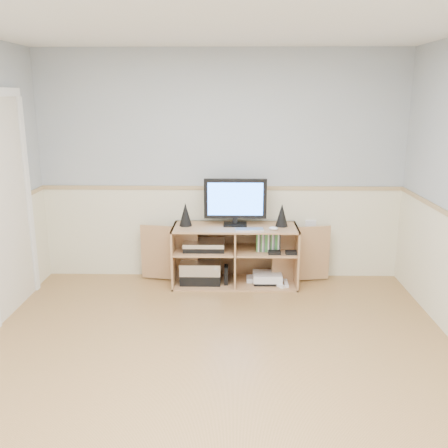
{
  "coord_description": "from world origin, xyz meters",
  "views": [
    {
      "loc": [
        0.14,
        -3.19,
        2.01
      ],
      "look_at": [
        0.05,
        1.2,
        0.87
      ],
      "focal_mm": 40.0,
      "sensor_mm": 36.0,
      "label": 1
    }
  ],
  "objects": [
    {
      "name": "room",
      "position": [
        -0.06,
        0.12,
        1.22
      ],
      "size": [
        4.04,
        4.54,
        2.54
      ],
      "color": "tan",
      "rests_on": "ground"
    },
    {
      "name": "game_cases",
      "position": [
        0.51,
        1.95,
        0.48
      ],
      "size": [
        0.25,
        0.13,
        0.19
      ],
      "primitive_type": "cube",
      "color": "#3F8C3F",
      "rests_on": "media_cabinet"
    },
    {
      "name": "wall_outlet",
      "position": [
        1.0,
        2.23,
        0.6
      ],
      "size": [
        0.12,
        0.03,
        0.12
      ],
      "primitive_type": "cube",
      "color": "white",
      "rests_on": "wall_back"
    },
    {
      "name": "mouse",
      "position": [
        0.55,
        1.83,
        0.67
      ],
      "size": [
        0.11,
        0.1,
        0.04
      ],
      "primitive_type": "ellipsoid",
      "rotation": [
        0.0,
        0.0,
        -0.39
      ],
      "color": "white",
      "rests_on": "media_cabinet"
    },
    {
      "name": "av_components",
      "position": [
        -0.2,
        1.97,
        0.22
      ],
      "size": [
        0.52,
        0.33,
        0.47
      ],
      "color": "black",
      "rests_on": "media_cabinet"
    },
    {
      "name": "speaker_right",
      "position": [
        0.65,
        1.99,
        0.77
      ],
      "size": [
        0.13,
        0.13,
        0.25
      ],
      "primitive_type": "cone",
      "color": "black",
      "rests_on": "media_cabinet"
    },
    {
      "name": "speaker_left",
      "position": [
        -0.38,
        1.99,
        0.78
      ],
      "size": [
        0.14,
        0.14,
        0.25
      ],
      "primitive_type": "cone",
      "color": "black",
      "rests_on": "media_cabinet"
    },
    {
      "name": "game_consoles",
      "position": [
        0.5,
        1.96,
        0.07
      ],
      "size": [
        0.45,
        0.3,
        0.11
      ],
      "color": "white",
      "rests_on": "media_cabinet"
    },
    {
      "name": "media_cabinet",
      "position": [
        0.15,
        2.03,
        0.33
      ],
      "size": [
        2.09,
        0.5,
        0.65
      ],
      "color": "tan",
      "rests_on": "floor"
    },
    {
      "name": "keyboard",
      "position": [
        0.3,
        1.83,
        0.66
      ],
      "size": [
        0.31,
        0.14,
        0.01
      ],
      "primitive_type": "cube",
      "rotation": [
        0.0,
        0.0,
        0.09
      ],
      "color": "silver",
      "rests_on": "media_cabinet"
    },
    {
      "name": "monitor",
      "position": [
        0.15,
        2.02,
        0.93
      ],
      "size": [
        0.67,
        0.18,
        0.51
      ],
      "color": "black",
      "rests_on": "media_cabinet"
    }
  ]
}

